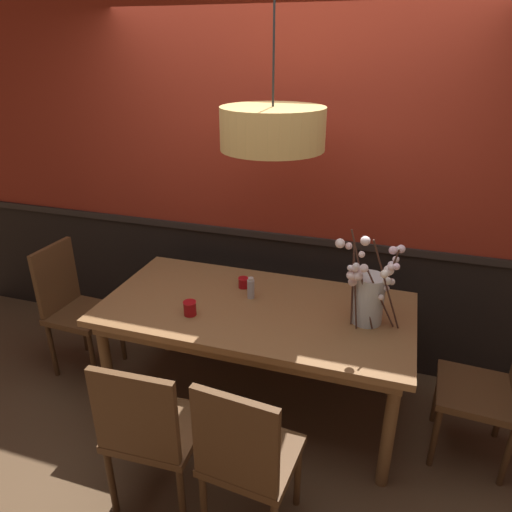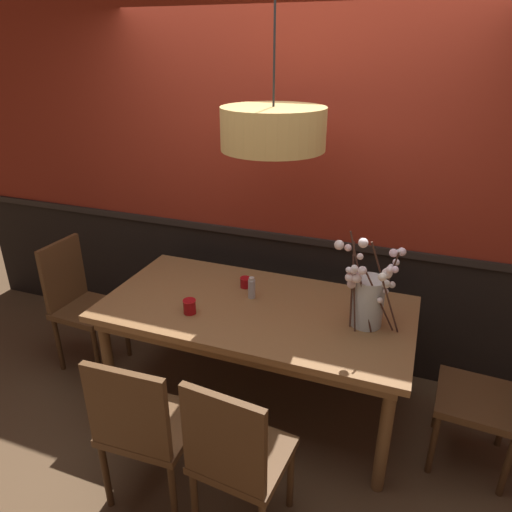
% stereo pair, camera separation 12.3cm
% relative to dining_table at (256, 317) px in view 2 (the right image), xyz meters
% --- Properties ---
extents(ground_plane, '(24.00, 24.00, 0.00)m').
position_rel_dining_table_xyz_m(ground_plane, '(0.00, 0.00, -0.69)').
color(ground_plane, brown).
extents(back_wall, '(5.86, 0.14, 2.69)m').
position_rel_dining_table_xyz_m(back_wall, '(0.00, 0.74, 0.64)').
color(back_wall, black).
rests_on(back_wall, ground).
extents(dining_table, '(1.92, 0.97, 0.78)m').
position_rel_dining_table_xyz_m(dining_table, '(0.00, 0.00, 0.00)').
color(dining_table, olive).
rests_on(dining_table, ground).
extents(chair_far_side_right, '(0.44, 0.45, 0.97)m').
position_rel_dining_table_xyz_m(chair_far_side_right, '(0.34, 0.90, -0.16)').
color(chair_far_side_right, brown).
rests_on(chair_far_side_right, ground).
extents(chair_head_west_end, '(0.44, 0.42, 0.98)m').
position_rel_dining_table_xyz_m(chair_head_west_end, '(-1.41, 0.01, -0.15)').
color(chair_head_west_end, brown).
rests_on(chair_head_west_end, ground).
extents(chair_head_east_end, '(0.46, 0.47, 0.88)m').
position_rel_dining_table_xyz_m(chair_head_east_end, '(1.41, -0.01, -0.20)').
color(chair_head_east_end, brown).
rests_on(chair_head_east_end, ground).
extents(chair_far_side_left, '(0.49, 0.43, 0.97)m').
position_rel_dining_table_xyz_m(chair_far_side_left, '(-0.31, 0.89, -0.15)').
color(chair_far_side_left, brown).
rests_on(chair_far_side_left, ground).
extents(chair_near_side_right, '(0.46, 0.45, 0.95)m').
position_rel_dining_table_xyz_m(chair_near_side_right, '(0.24, -0.90, -0.17)').
color(chair_near_side_right, brown).
rests_on(chair_near_side_right, ground).
extents(chair_near_side_left, '(0.47, 0.45, 0.94)m').
position_rel_dining_table_xyz_m(chair_near_side_left, '(-0.27, -0.89, -0.17)').
color(chair_near_side_left, brown).
rests_on(chair_near_side_left, ground).
extents(vase_with_blossoms, '(0.40, 0.32, 0.60)m').
position_rel_dining_table_xyz_m(vase_with_blossoms, '(0.67, 0.02, 0.26)').
color(vase_with_blossoms, silver).
rests_on(vase_with_blossoms, dining_table).
extents(candle_holder_nearer_center, '(0.08, 0.08, 0.09)m').
position_rel_dining_table_xyz_m(candle_holder_nearer_center, '(-0.35, -0.22, 0.13)').
color(candle_holder_nearer_center, '#9E0F14').
rests_on(candle_holder_nearer_center, dining_table).
extents(candle_holder_nearer_edge, '(0.07, 0.07, 0.07)m').
position_rel_dining_table_xyz_m(candle_holder_nearer_edge, '(-0.16, 0.21, 0.12)').
color(candle_holder_nearer_edge, '#9E0F14').
rests_on(candle_holder_nearer_edge, dining_table).
extents(condiment_bottle, '(0.05, 0.05, 0.14)m').
position_rel_dining_table_xyz_m(condiment_bottle, '(-0.06, 0.09, 0.15)').
color(condiment_bottle, '#ADADB2').
rests_on(condiment_bottle, dining_table).
extents(pendant_lamp, '(0.57, 0.57, 0.96)m').
position_rel_dining_table_xyz_m(pendant_lamp, '(0.07, 0.09, 1.15)').
color(pendant_lamp, tan).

